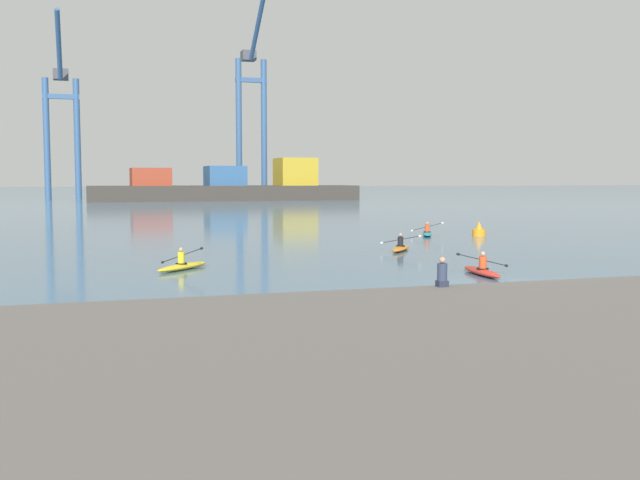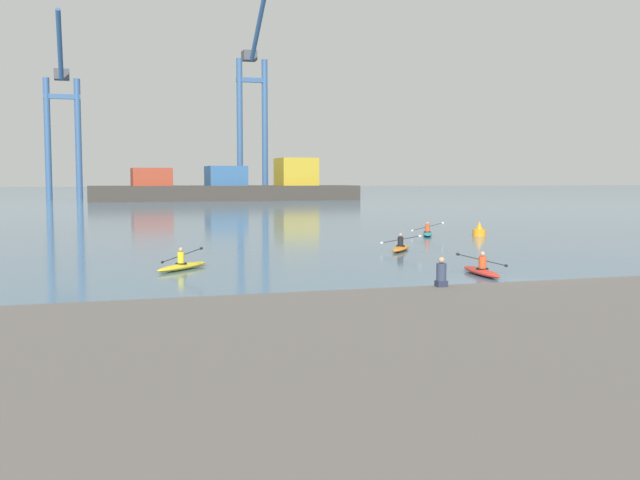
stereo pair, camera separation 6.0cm
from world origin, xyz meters
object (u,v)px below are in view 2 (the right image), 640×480
Objects in this scene: kayak_yellow at (182,266)px; seated_onlooker at (441,274)px; kayak_orange at (401,248)px; gantry_crane_west at (62,115)px; kayak_red at (481,271)px; container_barge at (230,187)px; kayak_teal at (427,233)px; channel_buoy at (479,231)px; gantry_crane_west_mid at (253,106)px.

seated_onlooker is at bearing -61.82° from kayak_yellow.
gantry_crane_west is at bearing 99.82° from kayak_orange.
seated_onlooker is (13.85, -131.04, -14.95)m from gantry_crane_west.
kayak_orange is 0.91× the size of kayak_red.
kayak_yellow is (-21.44, -103.84, -2.20)m from container_barge.
seated_onlooker is (-4.93, -6.25, 0.83)m from kayak_red.
seated_onlooker is at bearing -109.76° from kayak_orange.
kayak_teal is 20.93m from kayak_red.
kayak_teal is (-3.24, 1.27, -0.19)m from channel_buoy.
channel_buoy is 12.31m from kayak_orange.
container_barge is at bearing 84.63° from kayak_red.
gantry_crane_west is 10.78× the size of kayak_orange.
container_barge is 48.48× the size of channel_buoy.
kayak_orange is at bearing 84.28° from kayak_red.
channel_buoy is 29.02m from seated_onlooker.
channel_buoy reaches higher than kayak_orange.
kayak_teal is 1.14× the size of kayak_yellow.
container_barge is 90.85m from channel_buoy.
gantry_crane_west is at bearing 151.84° from container_barge.
seated_onlooker is at bearing -83.97° from gantry_crane_west.
kayak_red is at bearing -95.37° from container_barge.
kayak_red is 8.00m from seated_onlooker.
kayak_yellow is (-18.27, -14.28, 0.00)m from kayak_teal.
container_barge is at bearing 78.33° from kayak_yellow.
kayak_teal is (-3.17, -89.56, -2.20)m from container_barge.
gantry_crane_west reaches higher than seated_onlooker.
kayak_red is (-7.09, -19.69, 0.00)m from kayak_teal.
channel_buoy is at bearing 40.95° from kayak_orange.
kayak_orange and kayak_red have the same top height.
gantry_crane_west_mid is 106.94m from channel_buoy.
kayak_orange is (-9.30, -8.07, -0.19)m from channel_buoy.
gantry_crane_west_mid is at bearing -1.99° from gantry_crane_west.
kayak_teal is at bearing 65.14° from seated_onlooker.
container_barge reaches higher than kayak_teal.
gantry_crane_west is at bearing 93.64° from kayak_yellow.
kayak_orange is 17.66m from seated_onlooker.
channel_buoy is 0.34× the size of kayak_yellow.
container_barge is 35.63m from gantry_crane_west.
kayak_red is at bearing -25.84° from kayak_yellow.
gantry_crane_west_mid reaches higher than kayak_red.
gantry_crane_west_mid is 11.14× the size of kayak_red.
container_barge is 106.05m from kayak_yellow.
gantry_crane_west_mid is at bearing 80.06° from seated_onlooker.
kayak_yellow is at bearing -148.83° from channel_buoy.
gantry_crane_west_mid is 11.51× the size of kayak_teal.
kayak_red is (18.78, -124.80, -15.78)m from gantry_crane_west.
gantry_crane_west reaches higher than container_barge.
kayak_orange is at bearing 22.04° from kayak_yellow.
gantry_crane_west_mid reaches higher than seated_onlooker.
kayak_teal is at bearing -76.17° from gantry_crane_west.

